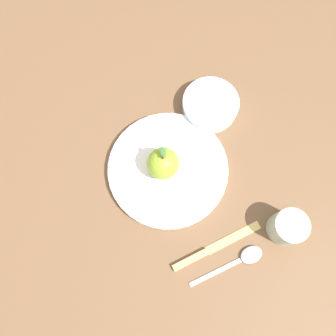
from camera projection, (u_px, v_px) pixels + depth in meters
name	position (u px, v px, depth m)	size (l,w,h in m)	color
ground_plane	(179.00, 186.00, 0.77)	(2.40, 2.40, 0.00)	brown
dinner_plate	(168.00, 169.00, 0.77)	(0.27, 0.27, 0.02)	white
apple	(163.00, 163.00, 0.73)	(0.07, 0.07, 0.08)	#8CB22D
side_bowl	(210.00, 104.00, 0.80)	(0.13, 0.13, 0.03)	silver
cup	(288.00, 227.00, 0.71)	(0.07, 0.07, 0.07)	#B2C6B2
knife	(209.00, 250.00, 0.73)	(0.12, 0.19, 0.01)	#D8B766
spoon	(244.00, 258.00, 0.72)	(0.10, 0.16, 0.01)	silver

